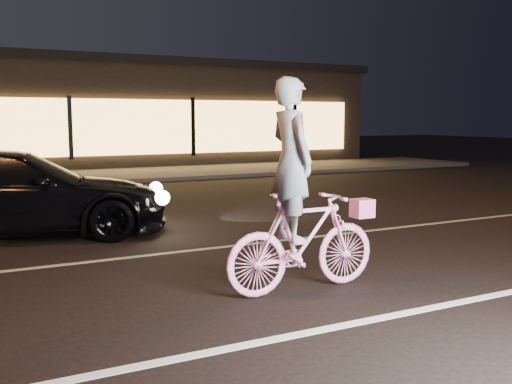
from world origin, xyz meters
TOP-DOWN VIEW (x-y plane):
  - ground at (0.00, 0.00)m, footprint 90.00×90.00m
  - lane_stripe_near at (0.00, -1.50)m, footprint 60.00×0.12m
  - lane_stripe_far at (0.00, 2.00)m, footprint 60.00×0.10m
  - sidewalk at (0.00, 13.00)m, footprint 30.00×4.00m
  - storefront at (0.00, 18.97)m, footprint 25.40×8.42m
  - cyclist at (-0.04, -0.40)m, footprint 1.87×0.64m
  - sedan at (-2.60, 4.26)m, footprint 5.16×2.98m

SIDE VIEW (x-z plane):
  - ground at x=0.00m, z-range 0.00..0.00m
  - lane_stripe_near at x=0.00m, z-range 0.00..0.01m
  - lane_stripe_far at x=0.00m, z-range 0.00..0.01m
  - sidewalk at x=0.00m, z-range 0.00..0.12m
  - sedan at x=-2.60m, z-range 0.00..1.41m
  - cyclist at x=-0.04m, z-range -0.34..2.01m
  - storefront at x=0.00m, z-range 0.05..4.25m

